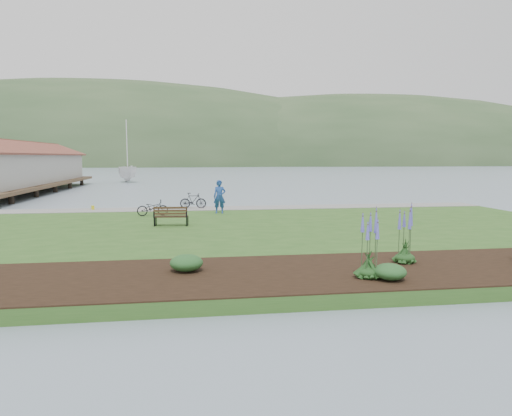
{
  "coord_description": "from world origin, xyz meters",
  "views": [
    {
      "loc": [
        -2.43,
        -22.39,
        3.74
      ],
      "look_at": [
        0.66,
        -1.03,
        1.3
      ],
      "focal_mm": 32.0,
      "sensor_mm": 36.0,
      "label": 1
    }
  ],
  "objects_px": {
    "person": "(220,194)",
    "sailboat": "(128,182)",
    "park_bench": "(171,216)",
    "bicycle_a": "(153,208)"
  },
  "relations": [
    {
      "from": "person",
      "to": "sailboat",
      "type": "xyz_separation_m",
      "value": [
        -10.7,
        41.87,
        -1.55
      ]
    },
    {
      "from": "park_bench",
      "to": "bicycle_a",
      "type": "height_order",
      "value": "park_bench"
    },
    {
      "from": "park_bench",
      "to": "person",
      "type": "distance_m",
      "value": 5.38
    },
    {
      "from": "bicycle_a",
      "to": "sailboat",
      "type": "height_order",
      "value": "sailboat"
    },
    {
      "from": "bicycle_a",
      "to": "sailboat",
      "type": "distance_m",
      "value": 43.0
    },
    {
      "from": "park_bench",
      "to": "sailboat",
      "type": "distance_m",
      "value": 47.2
    },
    {
      "from": "person",
      "to": "sailboat",
      "type": "bearing_deg",
      "value": 111.07
    },
    {
      "from": "person",
      "to": "bicycle_a",
      "type": "bearing_deg",
      "value": -164.7
    },
    {
      "from": "bicycle_a",
      "to": "sailboat",
      "type": "xyz_separation_m",
      "value": [
        -6.86,
        42.44,
        -0.86
      ]
    },
    {
      "from": "bicycle_a",
      "to": "person",
      "type": "bearing_deg",
      "value": -91.43
    }
  ]
}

